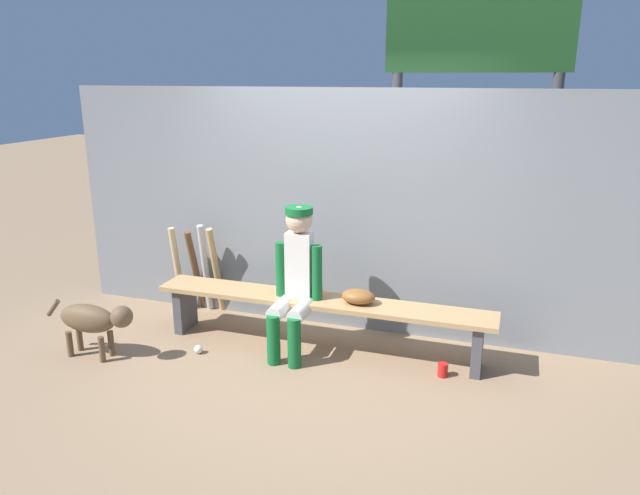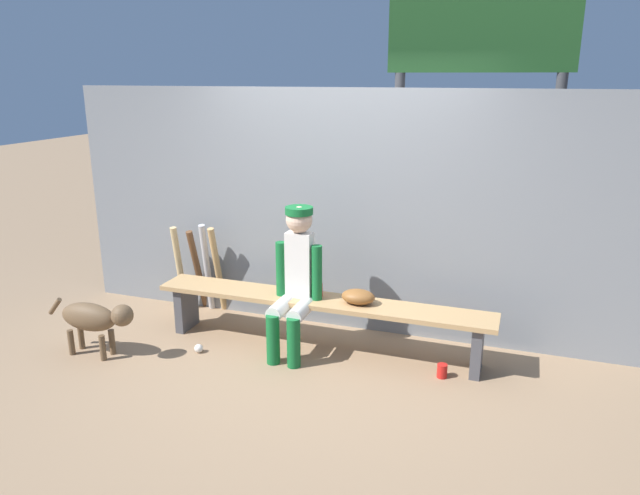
{
  "view_description": "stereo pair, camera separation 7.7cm",
  "coord_description": "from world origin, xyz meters",
  "px_view_note": "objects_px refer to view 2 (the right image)",
  "views": [
    {
      "loc": [
        1.47,
        -4.44,
        2.28
      ],
      "look_at": [
        0.0,
        0.0,
        0.91
      ],
      "focal_mm": 33.28,
      "sensor_mm": 36.0,
      "label": 1
    },
    {
      "loc": [
        1.54,
        -4.41,
        2.28
      ],
      "look_at": [
        0.0,
        0.0,
        0.91
      ],
      "focal_mm": 33.28,
      "sensor_mm": 36.0,
      "label": 2
    }
  ],
  "objects_px": {
    "bat_wood_dark": "(198,269)",
    "cup_on_bench": "(318,290)",
    "baseball": "(199,348)",
    "dugout_bench": "(320,309)",
    "cup_on_ground": "(442,371)",
    "dog": "(94,318)",
    "scoreboard": "(485,72)",
    "baseball_glove": "(358,297)",
    "bat_wood_natural": "(180,269)",
    "player_seated": "(295,277)",
    "bat_aluminum_silver": "(207,268)",
    "bat_wood_tan": "(218,270)"
  },
  "relations": [
    {
      "from": "cup_on_ground",
      "to": "dog",
      "type": "xyz_separation_m",
      "value": [
        -2.79,
        -0.57,
        0.28
      ]
    },
    {
      "from": "player_seated",
      "to": "cup_on_ground",
      "type": "bearing_deg",
      "value": -2.8
    },
    {
      "from": "bat_wood_natural",
      "to": "player_seated",
      "type": "bearing_deg",
      "value": -18.51
    },
    {
      "from": "dog",
      "to": "bat_aluminum_silver",
      "type": "bearing_deg",
      "value": 71.07
    },
    {
      "from": "baseball_glove",
      "to": "scoreboard",
      "type": "relative_size",
      "value": 0.08
    },
    {
      "from": "player_seated",
      "to": "bat_wood_tan",
      "type": "relative_size",
      "value": 1.37
    },
    {
      "from": "baseball",
      "to": "scoreboard",
      "type": "height_order",
      "value": "scoreboard"
    },
    {
      "from": "baseball_glove",
      "to": "cup_on_ground",
      "type": "distance_m",
      "value": 0.89
    },
    {
      "from": "bat_aluminum_silver",
      "to": "scoreboard",
      "type": "distance_m",
      "value": 3.24
    },
    {
      "from": "bat_wood_dark",
      "to": "bat_wood_natural",
      "type": "xyz_separation_m",
      "value": [
        -0.15,
        -0.08,
        0.02
      ]
    },
    {
      "from": "bat_wood_dark",
      "to": "cup_on_ground",
      "type": "xyz_separation_m",
      "value": [
        2.51,
        -0.62,
        -0.36
      ]
    },
    {
      "from": "bat_wood_tan",
      "to": "dog",
      "type": "relative_size",
      "value": 1.07
    },
    {
      "from": "cup_on_bench",
      "to": "bat_wood_dark",
      "type": "bearing_deg",
      "value": 164.47
    },
    {
      "from": "dugout_bench",
      "to": "bat_wood_tan",
      "type": "relative_size",
      "value": 3.23
    },
    {
      "from": "dugout_bench",
      "to": "baseball",
      "type": "height_order",
      "value": "dugout_bench"
    },
    {
      "from": "player_seated",
      "to": "scoreboard",
      "type": "bearing_deg",
      "value": 52.37
    },
    {
      "from": "bat_wood_natural",
      "to": "cup_on_ground",
      "type": "relative_size",
      "value": 7.92
    },
    {
      "from": "baseball_glove",
      "to": "bat_wood_natural",
      "type": "height_order",
      "value": "bat_wood_natural"
    },
    {
      "from": "bat_aluminum_silver",
      "to": "bat_wood_tan",
      "type": "bearing_deg",
      "value": 0.74
    },
    {
      "from": "bat_wood_natural",
      "to": "cup_on_bench",
      "type": "xyz_separation_m",
      "value": [
        1.56,
        -0.31,
        0.08
      ]
    },
    {
      "from": "bat_aluminum_silver",
      "to": "bat_wood_natural",
      "type": "xyz_separation_m",
      "value": [
        -0.27,
        -0.06,
        -0.02
      ]
    },
    {
      "from": "dugout_bench",
      "to": "cup_on_bench",
      "type": "height_order",
      "value": "cup_on_bench"
    },
    {
      "from": "dugout_bench",
      "to": "cup_on_ground",
      "type": "height_order",
      "value": "dugout_bench"
    },
    {
      "from": "dugout_bench",
      "to": "cup_on_bench",
      "type": "xyz_separation_m",
      "value": [
        -0.04,
        0.06,
        0.15
      ]
    },
    {
      "from": "bat_wood_tan",
      "to": "bat_aluminum_silver",
      "type": "relative_size",
      "value": 0.99
    },
    {
      "from": "bat_wood_dark",
      "to": "scoreboard",
      "type": "bearing_deg",
      "value": 23.48
    },
    {
      "from": "cup_on_bench",
      "to": "scoreboard",
      "type": "relative_size",
      "value": 0.03
    },
    {
      "from": "baseball_glove",
      "to": "bat_aluminum_silver",
      "type": "height_order",
      "value": "bat_aluminum_silver"
    },
    {
      "from": "bat_wood_tan",
      "to": "bat_aluminum_silver",
      "type": "height_order",
      "value": "bat_aluminum_silver"
    },
    {
      "from": "dugout_bench",
      "to": "scoreboard",
      "type": "relative_size",
      "value": 0.88
    },
    {
      "from": "player_seated",
      "to": "cup_on_bench",
      "type": "height_order",
      "value": "player_seated"
    },
    {
      "from": "scoreboard",
      "to": "bat_wood_tan",
      "type": "bearing_deg",
      "value": -154.08
    },
    {
      "from": "bat_wood_tan",
      "to": "bat_wood_natural",
      "type": "xyz_separation_m",
      "value": [
        -0.39,
        -0.06,
        -0.01
      ]
    },
    {
      "from": "dugout_bench",
      "to": "baseball_glove",
      "type": "relative_size",
      "value": 10.43
    },
    {
      "from": "bat_wood_tan",
      "to": "cup_on_bench",
      "type": "bearing_deg",
      "value": -17.73
    },
    {
      "from": "bat_wood_natural",
      "to": "scoreboard",
      "type": "height_order",
      "value": "scoreboard"
    },
    {
      "from": "dog",
      "to": "scoreboard",
      "type": "bearing_deg",
      "value": 39.07
    },
    {
      "from": "baseball",
      "to": "cup_on_ground",
      "type": "xyz_separation_m",
      "value": [
        2.02,
        0.25,
        0.02
      ]
    },
    {
      "from": "baseball",
      "to": "baseball_glove",
      "type": "bearing_deg",
      "value": 17.97
    },
    {
      "from": "baseball_glove",
      "to": "cup_on_bench",
      "type": "xyz_separation_m",
      "value": [
        -0.37,
        0.06,
        -0.01
      ]
    },
    {
      "from": "baseball",
      "to": "dugout_bench",
      "type": "bearing_deg",
      "value": 23.65
    },
    {
      "from": "baseball",
      "to": "bat_aluminum_silver",
      "type": "bearing_deg",
      "value": 113.89
    },
    {
      "from": "bat_wood_dark",
      "to": "cup_on_bench",
      "type": "height_order",
      "value": "bat_wood_dark"
    },
    {
      "from": "bat_wood_natural",
      "to": "baseball",
      "type": "relative_size",
      "value": 11.77
    },
    {
      "from": "bat_wood_dark",
      "to": "cup_on_bench",
      "type": "relative_size",
      "value": 7.69
    },
    {
      "from": "bat_wood_tan",
      "to": "dog",
      "type": "distance_m",
      "value": 1.28
    },
    {
      "from": "bat_aluminum_silver",
      "to": "bat_wood_dark",
      "type": "relative_size",
      "value": 1.08
    },
    {
      "from": "player_seated",
      "to": "bat_wood_tan",
      "type": "distance_m",
      "value": 1.18
    },
    {
      "from": "player_seated",
      "to": "bat_aluminum_silver",
      "type": "height_order",
      "value": "player_seated"
    },
    {
      "from": "player_seated",
      "to": "scoreboard",
      "type": "distance_m",
      "value": 2.65
    }
  ]
}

